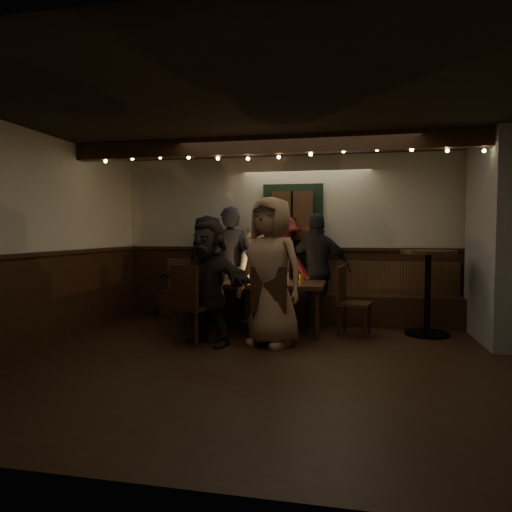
% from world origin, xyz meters
% --- Properties ---
extents(room, '(6.02, 5.01, 2.62)m').
position_xyz_m(room, '(1.07, 1.42, 1.07)').
color(room, black).
rests_on(room, ground).
extents(dining_table, '(1.97, 0.84, 0.85)m').
position_xyz_m(dining_table, '(-0.63, 1.40, 0.64)').
color(dining_table, black).
rests_on(dining_table, ground).
extents(chair_near_left, '(0.59, 0.59, 0.99)m').
position_xyz_m(chair_near_left, '(-1.23, 0.51, 0.56)').
color(chair_near_left, black).
rests_on(chair_near_left, ground).
extents(chair_near_right, '(0.45, 0.45, 0.98)m').
position_xyz_m(chair_near_right, '(-0.25, 0.67, 0.55)').
color(chair_near_right, black).
rests_on(chair_near_right, ground).
extents(chair_end, '(0.50, 0.50, 0.93)m').
position_xyz_m(chair_end, '(0.68, 1.46, 0.52)').
color(chair_end, black).
rests_on(chair_end, ground).
extents(high_top, '(0.72, 0.72, 1.15)m').
position_xyz_m(high_top, '(1.72, 1.68, 0.72)').
color(high_top, black).
rests_on(high_top, ground).
extents(person_a, '(0.92, 0.73, 1.65)m').
position_xyz_m(person_a, '(-1.50, 2.10, 0.83)').
color(person_a, black).
rests_on(person_a, ground).
extents(person_b, '(0.69, 0.49, 1.79)m').
position_xyz_m(person_b, '(-1.13, 2.06, 0.89)').
color(person_b, '#23222A').
rests_on(person_b, ground).
extents(person_c, '(0.76, 0.61, 1.50)m').
position_xyz_m(person_c, '(-0.75, 2.03, 0.75)').
color(person_c, beige).
rests_on(person_c, ground).
extents(person_d, '(1.16, 0.81, 1.64)m').
position_xyz_m(person_d, '(-0.32, 2.08, 0.82)').
color(person_d, maroon).
rests_on(person_d, ground).
extents(person_e, '(1.02, 0.50, 1.68)m').
position_xyz_m(person_e, '(0.22, 2.09, 0.84)').
color(person_e, black).
rests_on(person_e, ground).
extents(person_f, '(1.50, 1.02, 1.55)m').
position_xyz_m(person_f, '(-1.01, 0.61, 0.77)').
color(person_f, black).
rests_on(person_f, ground).
extents(person_g, '(1.05, 0.90, 1.82)m').
position_xyz_m(person_g, '(-0.25, 0.71, 0.91)').
color(person_g, '#8C6A49').
rests_on(person_g, ground).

